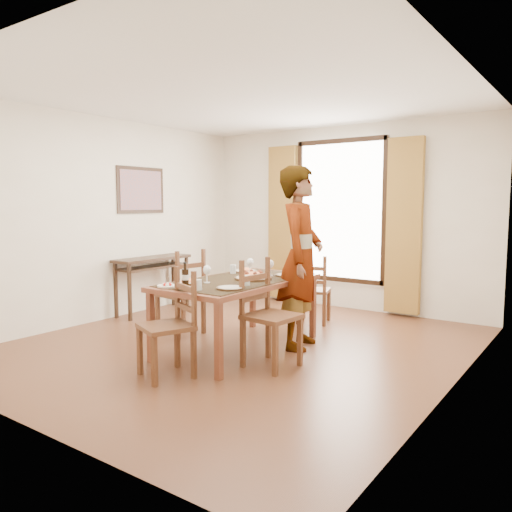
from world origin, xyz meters
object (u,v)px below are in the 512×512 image
Objects in this scene: man at (301,258)px; pasta_platter at (253,275)px; console_table at (153,265)px; dining_table at (239,285)px.

man reaches higher than pasta_platter.
dining_table is (2.10, -0.73, 0.01)m from console_table.
pasta_platter is at bearing -16.10° from console_table.
man is at bearing 45.11° from pasta_platter.
console_table is at bearing 160.75° from dining_table.
dining_table is 0.19m from pasta_platter.
console_table is 3.00× the size of pasta_platter.
man is at bearing 42.78° from dining_table.
pasta_platter is (0.13, 0.09, 0.11)m from dining_table.
man reaches higher than dining_table.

